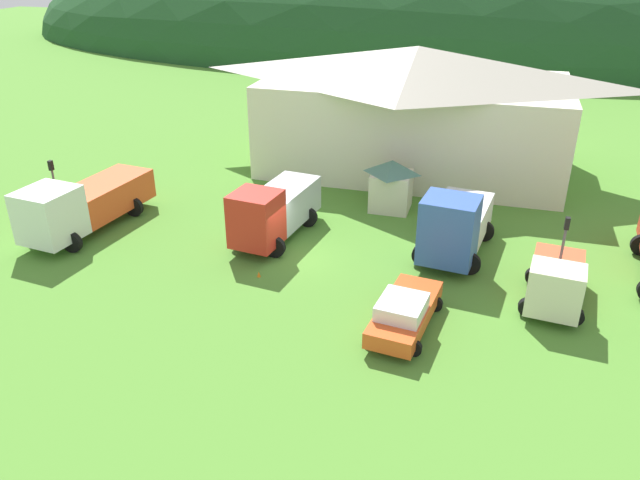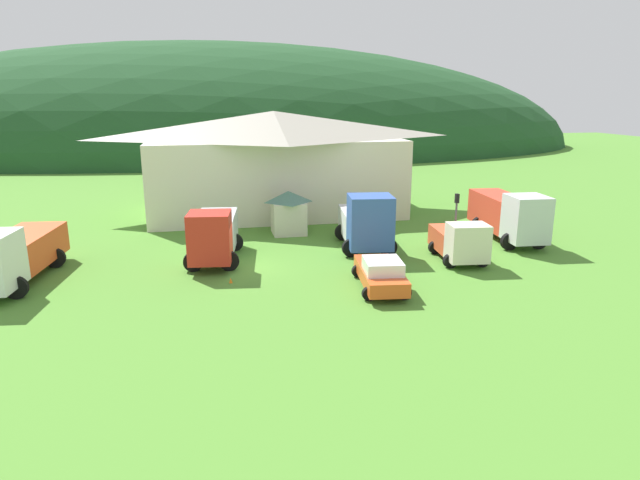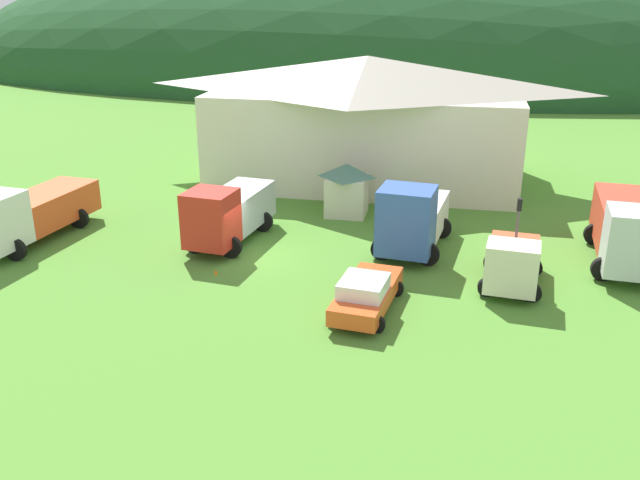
{
  "view_description": "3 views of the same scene",
  "coord_description": "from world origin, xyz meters",
  "px_view_note": "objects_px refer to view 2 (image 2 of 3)",
  "views": [
    {
      "loc": [
        9.12,
        -26.45,
        14.68
      ],
      "look_at": [
        1.59,
        -0.56,
        1.39
      ],
      "focal_mm": 34.72,
      "sensor_mm": 36.0,
      "label": 1
    },
    {
      "loc": [
        -1.85,
        -29.99,
        9.45
      ],
      "look_at": [
        4.33,
        -0.21,
        1.45
      ],
      "focal_mm": 30.86,
      "sensor_mm": 36.0,
      "label": 2
    },
    {
      "loc": [
        9.61,
        -30.4,
        12.86
      ],
      "look_at": [
        3.86,
        -1.54,
        1.72
      ],
      "focal_mm": 38.67,
      "sensor_mm": 36.0,
      "label": 3
    }
  ],
  "objects_px": {
    "light_truck_cream": "(460,241)",
    "box_truck_blue": "(366,222)",
    "crane_truck_red": "(214,233)",
    "service_pickup_orange": "(381,273)",
    "traffic_light_east": "(456,218)",
    "play_shed_cream": "(289,212)",
    "traffic_cone_near_pickup": "(231,283)",
    "heavy_rig_white": "(9,254)",
    "depot_building": "(274,161)",
    "tow_truck_silver": "(509,214)"
  },
  "relations": [
    {
      "from": "play_shed_cream",
      "to": "box_truck_blue",
      "type": "distance_m",
      "value": 6.59
    },
    {
      "from": "play_shed_cream",
      "to": "tow_truck_silver",
      "type": "xyz_separation_m",
      "value": [
        14.16,
        -4.76,
        0.23
      ]
    },
    {
      "from": "traffic_light_east",
      "to": "traffic_cone_near_pickup",
      "type": "distance_m",
      "value": 13.88
    },
    {
      "from": "depot_building",
      "to": "play_shed_cream",
      "type": "xyz_separation_m",
      "value": [
        -0.04,
        -7.83,
        -2.69
      ]
    },
    {
      "from": "service_pickup_orange",
      "to": "traffic_light_east",
      "type": "height_order",
      "value": "traffic_light_east"
    },
    {
      "from": "heavy_rig_white",
      "to": "traffic_cone_near_pickup",
      "type": "distance_m",
      "value": 11.34
    },
    {
      "from": "depot_building",
      "to": "crane_truck_red",
      "type": "height_order",
      "value": "depot_building"
    },
    {
      "from": "depot_building",
      "to": "light_truck_cream",
      "type": "relative_size",
      "value": 4.25
    },
    {
      "from": "crane_truck_red",
      "to": "play_shed_cream",
      "type": "bearing_deg",
      "value": 144.88
    },
    {
      "from": "crane_truck_red",
      "to": "service_pickup_orange",
      "type": "relative_size",
      "value": 1.3
    },
    {
      "from": "box_truck_blue",
      "to": "play_shed_cream",
      "type": "bearing_deg",
      "value": -134.28
    },
    {
      "from": "heavy_rig_white",
      "to": "service_pickup_orange",
      "type": "height_order",
      "value": "heavy_rig_white"
    },
    {
      "from": "heavy_rig_white",
      "to": "crane_truck_red",
      "type": "bearing_deg",
      "value": 107.88
    },
    {
      "from": "traffic_light_east",
      "to": "depot_building",
      "type": "bearing_deg",
      "value": 119.88
    },
    {
      "from": "service_pickup_orange",
      "to": "traffic_light_east",
      "type": "xyz_separation_m",
      "value": [
        6.13,
        4.65,
        1.55
      ]
    },
    {
      "from": "box_truck_blue",
      "to": "service_pickup_orange",
      "type": "xyz_separation_m",
      "value": [
        -1.31,
        -7.18,
        -0.96
      ]
    },
    {
      "from": "crane_truck_red",
      "to": "light_truck_cream",
      "type": "distance_m",
      "value": 14.37
    },
    {
      "from": "heavy_rig_white",
      "to": "service_pickup_orange",
      "type": "distance_m",
      "value": 18.95
    },
    {
      "from": "crane_truck_red",
      "to": "light_truck_cream",
      "type": "xyz_separation_m",
      "value": [
        14.07,
        -2.92,
        -0.45
      ]
    },
    {
      "from": "light_truck_cream",
      "to": "traffic_cone_near_pickup",
      "type": "height_order",
      "value": "light_truck_cream"
    },
    {
      "from": "traffic_cone_near_pickup",
      "to": "service_pickup_orange",
      "type": "bearing_deg",
      "value": -18.23
    },
    {
      "from": "play_shed_cream",
      "to": "traffic_cone_near_pickup",
      "type": "bearing_deg",
      "value": -114.69
    },
    {
      "from": "depot_building",
      "to": "heavy_rig_white",
      "type": "relative_size",
      "value": 2.51
    },
    {
      "from": "tow_truck_silver",
      "to": "traffic_cone_near_pickup",
      "type": "height_order",
      "value": "tow_truck_silver"
    },
    {
      "from": "crane_truck_red",
      "to": "traffic_light_east",
      "type": "relative_size",
      "value": 1.8
    },
    {
      "from": "heavy_rig_white",
      "to": "service_pickup_orange",
      "type": "xyz_separation_m",
      "value": [
        18.39,
        -4.52,
        -0.8
      ]
    },
    {
      "from": "play_shed_cream",
      "to": "crane_truck_red",
      "type": "xyz_separation_m",
      "value": [
        -5.26,
        -5.77,
        0.12
      ]
    },
    {
      "from": "crane_truck_red",
      "to": "service_pickup_orange",
      "type": "xyz_separation_m",
      "value": [
        8.07,
        -6.55,
        -0.86
      ]
    },
    {
      "from": "tow_truck_silver",
      "to": "service_pickup_orange",
      "type": "xyz_separation_m",
      "value": [
        -11.35,
        -7.56,
        -0.97
      ]
    },
    {
      "from": "service_pickup_orange",
      "to": "play_shed_cream",
      "type": "bearing_deg",
      "value": -160.19
    },
    {
      "from": "box_truck_blue",
      "to": "light_truck_cream",
      "type": "distance_m",
      "value": 5.9
    },
    {
      "from": "play_shed_cream",
      "to": "depot_building",
      "type": "bearing_deg",
      "value": 89.73
    },
    {
      "from": "tow_truck_silver",
      "to": "traffic_light_east",
      "type": "bearing_deg",
      "value": -55.99
    },
    {
      "from": "light_truck_cream",
      "to": "box_truck_blue",
      "type": "bearing_deg",
      "value": -120.98
    },
    {
      "from": "crane_truck_red",
      "to": "traffic_light_east",
      "type": "height_order",
      "value": "traffic_light_east"
    },
    {
      "from": "service_pickup_orange",
      "to": "traffic_cone_near_pickup",
      "type": "xyz_separation_m",
      "value": [
        -7.36,
        2.42,
        -0.83
      ]
    },
    {
      "from": "heavy_rig_white",
      "to": "box_truck_blue",
      "type": "relative_size",
      "value": 1.24
    },
    {
      "from": "traffic_cone_near_pickup",
      "to": "tow_truck_silver",
      "type": "bearing_deg",
      "value": 15.35
    },
    {
      "from": "light_truck_cream",
      "to": "service_pickup_orange",
      "type": "relative_size",
      "value": 0.95
    },
    {
      "from": "depot_building",
      "to": "traffic_light_east",
      "type": "distance_m",
      "value": 17.98
    },
    {
      "from": "tow_truck_silver",
      "to": "traffic_cone_near_pickup",
      "type": "distance_m",
      "value": 19.48
    },
    {
      "from": "box_truck_blue",
      "to": "crane_truck_red",
      "type": "bearing_deg",
      "value": -79.15
    },
    {
      "from": "tow_truck_silver",
      "to": "traffic_light_east",
      "type": "height_order",
      "value": "traffic_light_east"
    },
    {
      "from": "crane_truck_red",
      "to": "traffic_light_east",
      "type": "distance_m",
      "value": 14.35
    },
    {
      "from": "crane_truck_red",
      "to": "traffic_cone_near_pickup",
      "type": "distance_m",
      "value": 4.51
    },
    {
      "from": "tow_truck_silver",
      "to": "box_truck_blue",
      "type": "bearing_deg",
      "value": -83.01
    },
    {
      "from": "play_shed_cream",
      "to": "tow_truck_silver",
      "type": "distance_m",
      "value": 14.94
    },
    {
      "from": "box_truck_blue",
      "to": "traffic_cone_near_pickup",
      "type": "bearing_deg",
      "value": -54.26
    },
    {
      "from": "service_pickup_orange",
      "to": "traffic_cone_near_pickup",
      "type": "distance_m",
      "value": 7.79
    },
    {
      "from": "depot_building",
      "to": "box_truck_blue",
      "type": "xyz_separation_m",
      "value": [
        4.08,
        -12.97,
        -2.47
      ]
    }
  ]
}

